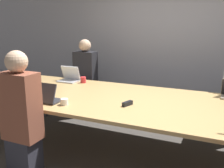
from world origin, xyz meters
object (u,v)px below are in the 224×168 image
cup_far_left (83,80)px  cup_near_left (64,102)px  person_far_left (86,78)px  laptop_near_left (47,97)px  person_near_left (21,118)px  laptop_far_left (69,77)px  stapler (127,103)px

cup_far_left → cup_near_left: cup_far_left is taller
person_far_left → laptop_near_left: person_far_left is taller
person_far_left → laptop_near_left: (0.39, -1.62, 0.12)m
person_near_left → cup_near_left: person_near_left is taller
laptop_far_left → cup_near_left: bearing=-59.3°
laptop_far_left → cup_far_left: size_ratio=3.38×
cup_far_left → cup_near_left: 1.16m
person_far_left → cup_far_left: size_ratio=14.30×
cup_far_left → laptop_near_left: size_ratio=0.31×
cup_far_left → person_near_left: bearing=-84.5°
person_near_left → laptop_far_left: bearing=-74.9°
person_far_left → laptop_near_left: size_ratio=4.47×
laptop_far_left → cup_far_left: laptop_far_left is taller
cup_far_left → laptop_near_left: bearing=-83.2°
cup_near_left → stapler: bearing=22.1°
laptop_far_left → stapler: laptop_far_left is taller
laptop_near_left → stapler: (0.95, 0.28, -0.05)m
person_far_left → stapler: person_far_left is taller
laptop_far_left → person_far_left: person_far_left is taller
laptop_far_left → stapler: (1.35, -0.83, -0.05)m
cup_far_left → person_near_left: 1.56m
cup_near_left → cup_far_left: bearing=109.4°
person_far_left → stapler: 1.89m
person_far_left → person_near_left: person_near_left is taller
cup_far_left → person_far_left: bearing=116.2°
laptop_near_left → person_far_left: bearing=-76.6°
cup_far_left → laptop_near_left: (0.13, -1.10, 0.02)m
laptop_near_left → cup_near_left: laptop_near_left is taller
person_far_left → person_near_left: size_ratio=1.00×
laptop_near_left → cup_near_left: (0.26, 0.00, -0.03)m
cup_far_left → stapler: (1.08, -0.82, -0.02)m
stapler → laptop_far_left: bearing=168.9°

